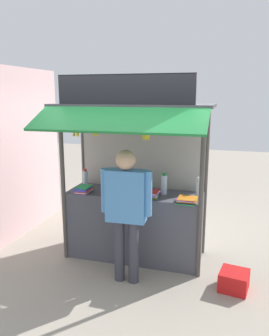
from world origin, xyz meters
TOP-DOWN VIEW (x-y plane):
  - ground_plane at (0.00, 0.00)m, footprint 20.00×20.00m
  - stall_counter at (0.00, 0.00)m, footprint 1.86×0.60m
  - stall_structure at (0.00, 0.06)m, footprint 2.06×1.42m
  - water_bottle_front_right at (0.87, 0.02)m, footprint 0.08×0.08m
  - water_bottle_rear_center at (-0.79, 0.13)m, footprint 0.07×0.07m
  - water_bottle_mid_left at (0.40, 0.05)m, footprint 0.08×0.08m
  - magazine_stack_right at (-0.19, -0.14)m, footprint 0.23×0.28m
  - magazine_stack_left at (-0.69, -0.17)m, footprint 0.20×0.25m
  - magazine_stack_front_left at (0.27, -0.12)m, footprint 0.22×0.26m
  - magazine_stack_back_left at (0.75, -0.23)m, footprint 0.26×0.26m
  - banana_bunch_leftmost at (-0.39, -0.40)m, footprint 0.10×0.10m
  - banana_bunch_inner_right at (0.26, -0.40)m, footprint 0.11×0.11m
  - banana_bunch_inner_left at (0.04, -0.40)m, footprint 0.10×0.10m
  - banana_bunch_rightmost at (-0.65, -0.40)m, footprint 0.11×0.12m
  - vendor_person at (0.08, -0.65)m, footprint 0.63×0.24m
  - plastic_crate at (1.37, -0.48)m, footprint 0.38×0.38m
  - neighbour_wall at (-2.08, 0.30)m, footprint 0.20×2.40m

SIDE VIEW (x-z plane):
  - ground_plane at x=0.00m, z-range 0.00..0.00m
  - plastic_crate at x=1.37m, z-range 0.00..0.23m
  - stall_counter at x=0.00m, z-range 0.00..0.95m
  - magazine_stack_back_left at x=0.75m, z-range 0.95..1.01m
  - magazine_stack_right at x=-0.19m, z-range 0.95..1.02m
  - magazine_stack_front_left at x=0.27m, z-range 0.95..1.03m
  - magazine_stack_left at x=-0.69m, z-range 0.95..1.03m
  - vendor_person at x=0.08m, z-range 0.17..1.82m
  - water_bottle_rear_center at x=-0.79m, z-range 0.94..1.20m
  - water_bottle_front_right at x=0.87m, z-range 0.94..1.21m
  - water_bottle_mid_left at x=0.40m, z-range 0.94..1.24m
  - neighbour_wall at x=-2.08m, z-range 0.00..2.70m
  - stall_structure at x=0.00m, z-range 0.24..2.75m
  - banana_bunch_inner_right at x=0.26m, z-range 1.68..1.97m
  - banana_bunch_rightmost at x=-0.65m, z-range 1.70..1.98m
  - banana_bunch_leftmost at x=-0.39m, z-range 1.71..1.98m
  - banana_bunch_inner_left at x=0.04m, z-range 1.75..1.98m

